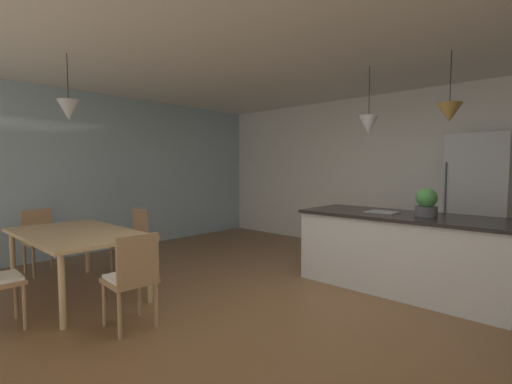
% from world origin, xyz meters
% --- Properties ---
extents(ground_plane, '(10.00, 8.40, 0.04)m').
position_xyz_m(ground_plane, '(0.00, 0.00, -0.02)').
color(ground_plane, brown).
extents(ceiling_slab, '(10.00, 8.40, 0.12)m').
position_xyz_m(ceiling_slab, '(0.00, 0.00, 2.76)').
color(ceiling_slab, white).
extents(wall_back_kitchen, '(10.00, 0.12, 2.70)m').
position_xyz_m(wall_back_kitchen, '(0.00, 3.26, 1.35)').
color(wall_back_kitchen, white).
rests_on(wall_back_kitchen, ground_plane).
extents(window_wall_left_glazing, '(0.06, 8.40, 2.70)m').
position_xyz_m(window_wall_left_glazing, '(-4.06, 0.00, 1.35)').
color(window_wall_left_glazing, '#9EB7C6').
rests_on(window_wall_left_glazing, ground_plane).
extents(dining_table, '(1.80, 1.04, 0.73)m').
position_xyz_m(dining_table, '(-2.12, -1.25, 0.66)').
color(dining_table, tan).
rests_on(dining_table, ground_plane).
extents(chair_kitchen_end, '(0.42, 0.42, 0.87)m').
position_xyz_m(chair_kitchen_end, '(-0.85, -1.25, 0.47)').
color(chair_kitchen_end, '#A87F56').
rests_on(chair_kitchen_end, ground_plane).
extents(chair_window_end, '(0.42, 0.42, 0.87)m').
position_xyz_m(chair_window_end, '(-3.39, -1.25, 0.47)').
color(chair_window_end, '#A87F56').
rests_on(chair_window_end, ground_plane).
extents(chair_far_left, '(0.41, 0.41, 0.87)m').
position_xyz_m(chair_far_left, '(-2.52, -0.36, 0.47)').
color(chair_far_left, '#A87F56').
rests_on(chair_far_left, ground_plane).
extents(kitchen_island, '(2.36, 0.96, 0.91)m').
position_xyz_m(kitchen_island, '(0.52, 1.47, 0.46)').
color(kitchen_island, silver).
rests_on(kitchen_island, ground_plane).
extents(refrigerator, '(0.74, 0.67, 1.91)m').
position_xyz_m(refrigerator, '(1.01, 2.86, 0.95)').
color(refrigerator, '#B2B5B7').
rests_on(refrigerator, ground_plane).
extents(pendant_over_table, '(0.23, 0.23, 0.73)m').
position_xyz_m(pendant_over_table, '(-2.13, -1.28, 2.09)').
color(pendant_over_table, black).
extents(pendant_over_island_main, '(0.23, 0.23, 0.84)m').
position_xyz_m(pendant_over_island_main, '(0.06, 1.47, 1.98)').
color(pendant_over_island_main, black).
extents(pendant_over_island_aux, '(0.26, 0.26, 0.76)m').
position_xyz_m(pendant_over_island_aux, '(0.98, 1.47, 2.04)').
color(pendant_over_island_aux, black).
extents(potted_plant_on_island, '(0.24, 0.24, 0.32)m').
position_xyz_m(potted_plant_on_island, '(0.77, 1.47, 1.05)').
color(potted_plant_on_island, '#4C4C51').
rests_on(potted_plant_on_island, kitchen_island).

